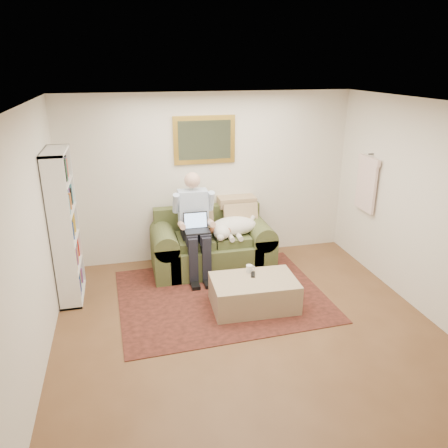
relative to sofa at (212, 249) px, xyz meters
name	(u,v)px	position (x,y,z in m)	size (l,w,h in m)	color
room_shell	(248,225)	(0.07, -1.66, 0.99)	(4.51, 5.00, 2.61)	brown
rug	(221,295)	(-0.06, -0.89, -0.31)	(2.73, 2.19, 0.01)	black
sofa	(212,249)	(0.00, 0.00, 0.00)	(1.81, 0.92, 1.08)	#4E592F
seated_man	(196,227)	(-0.27, -0.17, 0.45)	(0.60, 0.85, 1.52)	#8CA9D8
laptop	(196,226)	(-0.27, -0.24, 0.49)	(0.35, 0.28, 0.25)	black
sleeping_dog	(234,226)	(0.32, -0.09, 0.38)	(0.74, 0.47, 0.28)	white
ottoman	(254,293)	(0.29, -1.26, -0.12)	(1.08, 0.69, 0.39)	tan
coffee_mug	(249,269)	(0.29, -1.05, 0.13)	(0.08, 0.08, 0.10)	white
tv_remote	(253,274)	(0.31, -1.14, 0.09)	(0.05, 0.15, 0.02)	black
bookshelf	(64,227)	(-2.03, -0.41, 0.69)	(0.28, 0.80, 2.00)	white
wall_mirror	(204,140)	(0.00, 0.46, 1.59)	(0.94, 0.04, 0.72)	gold
hanging_shirt	(367,181)	(2.26, -0.41, 1.04)	(0.06, 0.52, 0.90)	#FADBCF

